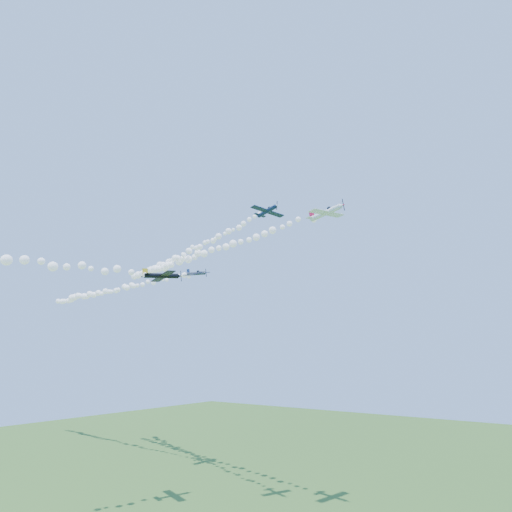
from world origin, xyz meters
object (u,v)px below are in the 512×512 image
Objects in this scene: plane_white at (326,212)px; plane_black at (163,276)px; plane_grey at (197,273)px; plane_navy at (267,211)px.

plane_white reaches higher than plane_black.
plane_white is 40.95m from plane_grey.
plane_black is (-26.81, -14.21, -10.89)m from plane_white.
plane_grey reaches higher than plane_black.
plane_black is (-16.93, -9.72, -11.92)m from plane_navy.
plane_black is at bearing -138.72° from plane_white.
plane_grey is at bearing 178.68° from plane_navy.
plane_grey is 26.41m from plane_black.
plane_white is 1.17× the size of plane_grey.
plane_navy reaches higher than plane_white.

